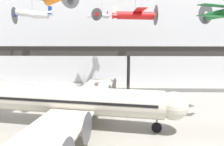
# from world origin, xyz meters

# --- Properties ---
(hangar_back_wall) EXTENTS (140.00, 3.00, 25.94)m
(hangar_back_wall) POSITION_xyz_m (0.00, 39.43, 12.97)
(hangar_back_wall) COLOR silver
(hangar_back_wall) RESTS_ON ground
(mezzanine_walkway) EXTENTS (110.00, 3.20, 10.38)m
(mezzanine_walkway) POSITION_xyz_m (0.00, 27.94, 8.70)
(mezzanine_walkway) COLOR #2D2B28
(mezzanine_walkway) RESTS_ON ground
(airliner_silver_main) EXTENTS (31.29, 35.84, 10.66)m
(airliner_silver_main) POSITION_xyz_m (-8.93, 11.26, 3.64)
(airliner_silver_main) COLOR beige
(airliner_silver_main) RESTS_ON ground
(suspended_plane_red_highwing) EXTENTS (7.62, 9.37, 7.35)m
(suspended_plane_red_highwing) POSITION_xyz_m (0.43, 19.67, 15.79)
(suspended_plane_red_highwing) COLOR red
(suspended_plane_white_twin) EXTENTS (7.70, 9.40, 6.76)m
(suspended_plane_white_twin) POSITION_xyz_m (-19.21, 25.62, 16.69)
(suspended_plane_white_twin) COLOR silver
(suspended_plane_silver_racer) EXTENTS (7.20, 6.24, 5.79)m
(suspended_plane_silver_racer) POSITION_xyz_m (-5.86, 31.51, 17.07)
(suspended_plane_silver_racer) COLOR silver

